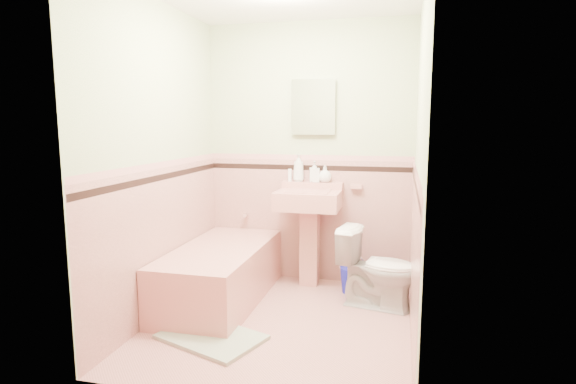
% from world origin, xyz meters
% --- Properties ---
extents(floor, '(2.20, 2.20, 0.00)m').
position_xyz_m(floor, '(0.00, 0.00, 0.00)').
color(floor, tan).
rests_on(floor, ground).
extents(wall_back, '(2.50, 0.00, 2.50)m').
position_xyz_m(wall_back, '(0.00, 1.10, 1.25)').
color(wall_back, beige).
rests_on(wall_back, ground).
extents(wall_front, '(2.50, 0.00, 2.50)m').
position_xyz_m(wall_front, '(0.00, -1.10, 1.25)').
color(wall_front, beige).
rests_on(wall_front, ground).
extents(wall_left, '(0.00, 2.50, 2.50)m').
position_xyz_m(wall_left, '(-1.00, 0.00, 1.25)').
color(wall_left, beige).
rests_on(wall_left, ground).
extents(wall_right, '(0.00, 2.50, 2.50)m').
position_xyz_m(wall_right, '(1.00, 0.00, 1.25)').
color(wall_right, beige).
rests_on(wall_right, ground).
extents(wainscot_back, '(2.00, 0.00, 2.00)m').
position_xyz_m(wainscot_back, '(0.00, 1.09, 0.60)').
color(wainscot_back, tan).
rests_on(wainscot_back, ground).
extents(wainscot_front, '(2.00, 0.00, 2.00)m').
position_xyz_m(wainscot_front, '(0.00, -1.09, 0.60)').
color(wainscot_front, tan).
rests_on(wainscot_front, ground).
extents(wainscot_left, '(0.00, 2.20, 2.20)m').
position_xyz_m(wainscot_left, '(-0.99, 0.00, 0.60)').
color(wainscot_left, tan).
rests_on(wainscot_left, ground).
extents(wainscot_right, '(0.00, 2.20, 2.20)m').
position_xyz_m(wainscot_right, '(0.99, 0.00, 0.60)').
color(wainscot_right, tan).
rests_on(wainscot_right, ground).
extents(accent_back, '(2.00, 0.00, 2.00)m').
position_xyz_m(accent_back, '(0.00, 1.08, 1.12)').
color(accent_back, black).
rests_on(accent_back, ground).
extents(accent_front, '(2.00, 0.00, 2.00)m').
position_xyz_m(accent_front, '(0.00, -1.08, 1.12)').
color(accent_front, black).
rests_on(accent_front, ground).
extents(accent_left, '(0.00, 2.20, 2.20)m').
position_xyz_m(accent_left, '(-0.98, 0.00, 1.12)').
color(accent_left, black).
rests_on(accent_left, ground).
extents(accent_right, '(0.00, 2.20, 2.20)m').
position_xyz_m(accent_right, '(0.98, 0.00, 1.12)').
color(accent_right, black).
rests_on(accent_right, ground).
extents(cap_back, '(2.00, 0.00, 2.00)m').
position_xyz_m(cap_back, '(0.00, 1.08, 1.22)').
color(cap_back, tan).
rests_on(cap_back, ground).
extents(cap_front, '(2.00, 0.00, 2.00)m').
position_xyz_m(cap_front, '(0.00, -1.08, 1.22)').
color(cap_front, tan).
rests_on(cap_front, ground).
extents(cap_left, '(0.00, 2.20, 2.20)m').
position_xyz_m(cap_left, '(-0.98, 0.00, 1.22)').
color(cap_left, tan).
rests_on(cap_left, ground).
extents(cap_right, '(0.00, 2.20, 2.20)m').
position_xyz_m(cap_right, '(0.98, 0.00, 1.22)').
color(cap_right, tan).
rests_on(cap_right, ground).
extents(bathtub, '(0.70, 1.50, 0.45)m').
position_xyz_m(bathtub, '(-0.63, 0.33, 0.23)').
color(bathtub, tan).
rests_on(bathtub, floor).
extents(tub_faucet, '(0.04, 0.12, 0.04)m').
position_xyz_m(tub_faucet, '(-0.63, 1.05, 0.63)').
color(tub_faucet, silver).
rests_on(tub_faucet, wall_back).
extents(sink, '(0.59, 0.48, 0.92)m').
position_xyz_m(sink, '(0.05, 0.86, 0.46)').
color(sink, tan).
rests_on(sink, floor).
extents(sink_faucet, '(0.02, 0.02, 0.10)m').
position_xyz_m(sink_faucet, '(0.05, 1.00, 0.95)').
color(sink_faucet, silver).
rests_on(sink_faucet, sink).
extents(medicine_cabinet, '(0.40, 0.04, 0.50)m').
position_xyz_m(medicine_cabinet, '(0.05, 1.07, 1.70)').
color(medicine_cabinet, white).
rests_on(medicine_cabinet, wall_back).
extents(soap_dish, '(0.11, 0.06, 0.04)m').
position_xyz_m(soap_dish, '(0.47, 1.06, 0.95)').
color(soap_dish, tan).
rests_on(soap_dish, wall_back).
extents(soap_bottle_left, '(0.13, 0.13, 0.27)m').
position_xyz_m(soap_bottle_left, '(-0.09, 1.04, 1.12)').
color(soap_bottle_left, '#B2B2B2').
rests_on(soap_bottle_left, sink).
extents(soap_bottle_mid, '(0.11, 0.11, 0.20)m').
position_xyz_m(soap_bottle_mid, '(0.07, 1.04, 1.09)').
color(soap_bottle_mid, '#B2B2B2').
rests_on(soap_bottle_mid, sink).
extents(soap_bottle_right, '(0.16, 0.16, 0.16)m').
position_xyz_m(soap_bottle_right, '(0.17, 1.04, 1.07)').
color(soap_bottle_right, '#B2B2B2').
rests_on(soap_bottle_right, sink).
extents(tube, '(0.04, 0.04, 0.12)m').
position_xyz_m(tube, '(-0.17, 1.04, 1.05)').
color(tube, white).
rests_on(tube, sink).
extents(toilet, '(0.72, 0.49, 0.67)m').
position_xyz_m(toilet, '(0.72, 0.51, 0.34)').
color(toilet, white).
rests_on(toilet, floor).
extents(bucket, '(0.31, 0.31, 0.24)m').
position_xyz_m(bucket, '(0.48, 0.80, 0.12)').
color(bucket, '#1319B0').
rests_on(bucket, floor).
extents(bath_mat, '(0.84, 0.70, 0.03)m').
position_xyz_m(bath_mat, '(-0.42, -0.39, 0.01)').
color(bath_mat, '#90A287').
rests_on(bath_mat, floor).
extents(shoe, '(0.16, 0.11, 0.06)m').
position_xyz_m(shoe, '(-0.46, -0.34, 0.06)').
color(shoe, '#BF1E59').
rests_on(shoe, bath_mat).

